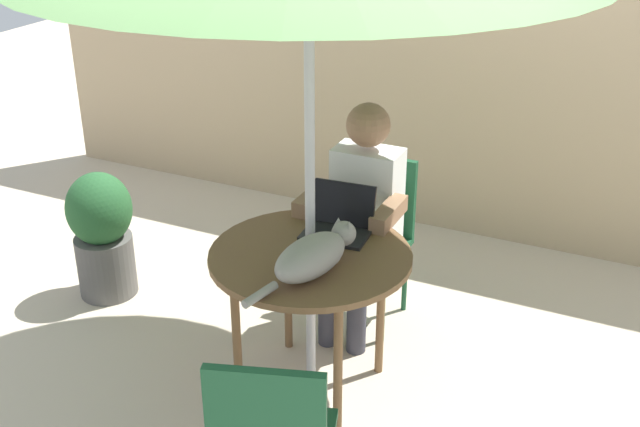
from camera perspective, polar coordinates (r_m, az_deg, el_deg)
ground_plane at (r=3.92m, az=-0.64°, el=-12.26°), size 14.00×14.00×0.00m
fence_back at (r=5.17m, az=8.85°, el=7.33°), size 5.96×0.08×1.62m
patio_table at (r=3.55m, az=-0.69°, el=-3.85°), size 0.91×0.91×0.73m
chair_occupied at (r=4.22m, az=3.76°, el=-0.92°), size 0.40×0.40×0.89m
person_seated at (r=4.02m, az=2.99°, el=0.34°), size 0.48×0.48×1.23m
laptop at (r=3.68m, az=1.45°, el=-0.36°), size 0.32×0.28×0.21m
cat at (r=3.32m, az=-0.41°, el=-3.01°), size 0.28×0.63×0.17m
potted_plant_near_fence at (r=4.61m, az=-15.38°, el=-1.29°), size 0.36×0.36×0.74m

